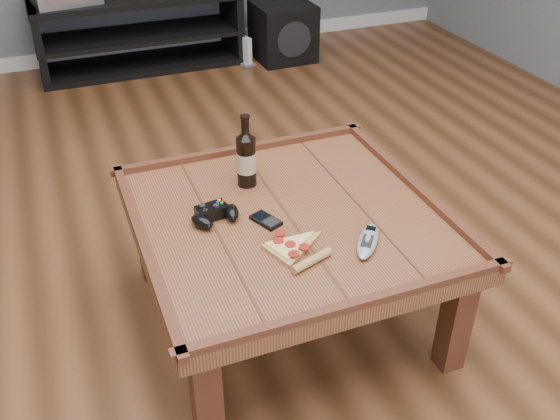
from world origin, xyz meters
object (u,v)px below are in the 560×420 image
object	(u,v)px
game_console	(244,51)
smartphone	(266,220)
subwoofer	(283,31)
game_controller	(215,214)
beer_bottle	(246,158)
pizza_slice	(293,249)
coffee_table	(288,230)
media_console	(140,33)
remote_control	(368,241)

from	to	relation	value
game_console	smartphone	bearing A→B (deg)	-123.32
subwoofer	game_controller	bearing A→B (deg)	-117.35
beer_bottle	subwoofer	xyz separation A→B (m)	(1.05, 2.30, -0.36)
game_console	pizza_slice	bearing A→B (deg)	-121.82
subwoofer	beer_bottle	bearing A→B (deg)	-115.65
coffee_table	smartphone	bearing A→B (deg)	-175.62
media_console	game_controller	xyz separation A→B (m)	(-0.24, -2.69, 0.23)
coffee_table	subwoofer	world-z (taller)	coffee_table
coffee_table	pizza_slice	world-z (taller)	pizza_slice
beer_bottle	game_controller	world-z (taller)	beer_bottle
beer_bottle	smartphone	bearing A→B (deg)	-94.52
coffee_table	smartphone	distance (m)	0.11
game_controller	remote_control	size ratio (longest dim) A/B	0.96
pizza_slice	game_console	world-z (taller)	pizza_slice
remote_control	pizza_slice	bearing A→B (deg)	-155.05
remote_control	subwoofer	size ratio (longest dim) A/B	0.46
coffee_table	media_console	distance (m)	2.75
pizza_slice	smartphone	world-z (taller)	pizza_slice
beer_bottle	subwoofer	size ratio (longest dim) A/B	0.66
smartphone	game_console	world-z (taller)	smartphone
remote_control	media_console	bearing A→B (deg)	131.14
media_console	beer_bottle	distance (m)	2.53
coffee_table	media_console	xyz separation A→B (m)	(0.00, 2.75, -0.15)
coffee_table	pizza_slice	distance (m)	0.21
remote_control	smartphone	bearing A→B (deg)	175.18
coffee_table	game_controller	xyz separation A→B (m)	(-0.24, 0.06, 0.08)
subwoofer	remote_control	bearing A→B (deg)	-107.46
subwoofer	game_console	size ratio (longest dim) A/B	2.06
media_console	beer_bottle	world-z (taller)	beer_bottle
coffee_table	subwoofer	size ratio (longest dim) A/B	2.50
remote_control	game_console	xyz separation A→B (m)	(0.52, 2.79, -0.37)
beer_bottle	game_controller	xyz separation A→B (m)	(-0.17, -0.18, -0.09)
media_console	subwoofer	xyz separation A→B (m)	(0.99, -0.20, -0.05)
remote_control	game_console	distance (m)	2.86
smartphone	game_console	size ratio (longest dim) A/B	0.60
subwoofer	smartphone	bearing A→B (deg)	-113.86
coffee_table	remote_control	world-z (taller)	remote_control
coffee_table	remote_control	size ratio (longest dim) A/B	5.43
game_console	game_controller	bearing A→B (deg)	-126.93
beer_bottle	pizza_slice	size ratio (longest dim) A/B	0.90
game_controller	game_console	distance (m)	2.68
beer_bottle	game_controller	bearing A→B (deg)	-133.83
media_console	smartphone	world-z (taller)	media_console
media_console	smartphone	xyz separation A→B (m)	(-0.08, -2.76, 0.21)
game_controller	game_console	bearing A→B (deg)	60.20
game_console	beer_bottle	bearing A→B (deg)	-124.59
pizza_slice	beer_bottle	bearing A→B (deg)	71.44
subwoofer	game_console	xyz separation A→B (m)	(-0.30, 0.00, -0.11)
subwoofer	game_console	world-z (taller)	subwoofer
pizza_slice	game_console	xyz separation A→B (m)	(0.75, 2.73, -0.37)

